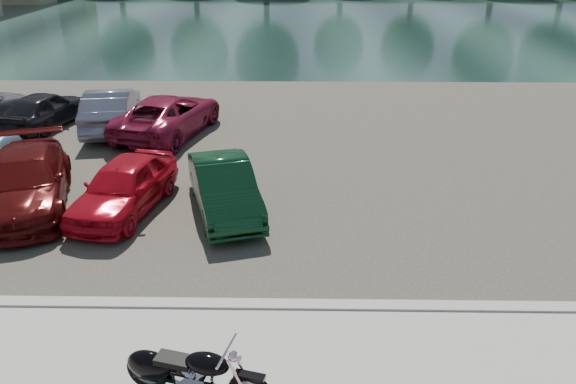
{
  "coord_description": "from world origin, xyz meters",
  "views": [
    {
      "loc": [
        0.85,
        -6.72,
        6.46
      ],
      "look_at": [
        0.65,
        4.94,
        1.1
      ],
      "focal_mm": 35.0,
      "sensor_mm": 36.0,
      "label": 1
    }
  ],
  "objects": [
    {
      "name": "kerb",
      "position": [
        0.0,
        2.0,
        0.07
      ],
      "size": [
        60.0,
        0.3,
        0.14
      ],
      "primitive_type": "cube",
      "color": "#ADACA3",
      "rests_on": "ground"
    },
    {
      "name": "parking_lot",
      "position": [
        0.0,
        11.0,
        0.02
      ],
      "size": [
        60.0,
        18.0,
        0.04
      ],
      "primitive_type": "cube",
      "color": "#3C3830",
      "rests_on": "ground"
    },
    {
      "name": "river",
      "position": [
        0.0,
        40.0,
        0.0
      ],
      "size": [
        120.0,
        40.0,
        0.0
      ],
      "primitive_type": "cube",
      "color": "#182B2A",
      "rests_on": "ground"
    },
    {
      "name": "motorcycle",
      "position": [
        -0.81,
        -0.32,
        0.56
      ],
      "size": [
        2.29,
        0.94,
        1.05
      ],
      "rotation": [
        0.0,
        0.0,
        -0.25
      ],
      "color": "black",
      "rests_on": "promenade"
    },
    {
      "name": "car_3",
      "position": [
        -6.06,
        6.22,
        0.75
      ],
      "size": [
        3.37,
        5.25,
        1.41
      ],
      "primitive_type": "imported",
      "rotation": [
        0.0,
        0.0,
        0.31
      ],
      "color": "#520C0B",
      "rests_on": "parking_lot"
    },
    {
      "name": "car_4",
      "position": [
        -3.5,
        6.05,
        0.71
      ],
      "size": [
        2.29,
        4.16,
        1.34
      ],
      "primitive_type": "imported",
      "rotation": [
        0.0,
        0.0,
        -0.19
      ],
      "color": "red",
      "rests_on": "parking_lot"
    },
    {
      "name": "car_5",
      "position": [
        -0.98,
        6.07,
        0.7
      ],
      "size": [
        2.46,
        4.22,
        1.31
      ],
      "primitive_type": "imported",
      "rotation": [
        0.0,
        0.0,
        0.29
      ],
      "color": "#0E361C",
      "rests_on": "parking_lot"
    },
    {
      "name": "car_8",
      "position": [
        -8.35,
        12.87,
        0.7
      ],
      "size": [
        2.36,
        4.12,
        1.32
      ],
      "primitive_type": "imported",
      "rotation": [
        0.0,
        0.0,
        2.92
      ],
      "color": "black",
      "rests_on": "parking_lot"
    },
    {
      "name": "car_9",
      "position": [
        -5.82,
        12.67,
        0.78
      ],
      "size": [
        2.24,
        4.68,
        1.48
      ],
      "primitive_type": "imported",
      "rotation": [
        0.0,
        0.0,
        3.3
      ],
      "color": "slate",
      "rests_on": "parking_lot"
    },
    {
      "name": "car_10",
      "position": [
        -3.66,
        12.13,
        0.74
      ],
      "size": [
        3.51,
        5.45,
        1.4
      ],
      "primitive_type": "imported",
      "rotation": [
        0.0,
        0.0,
        2.89
      ],
      "color": "maroon",
      "rests_on": "parking_lot"
    }
  ]
}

